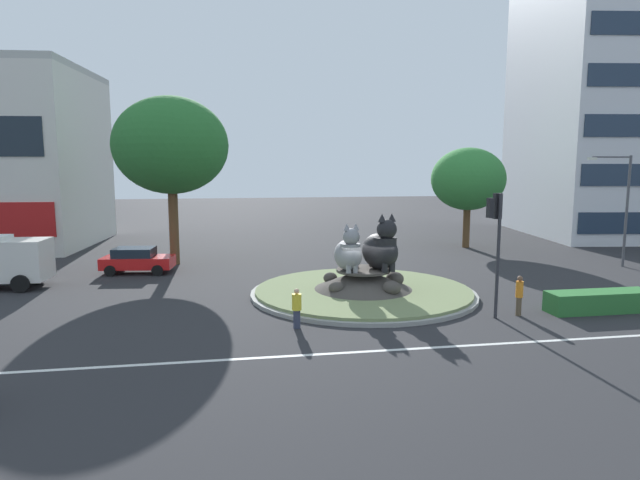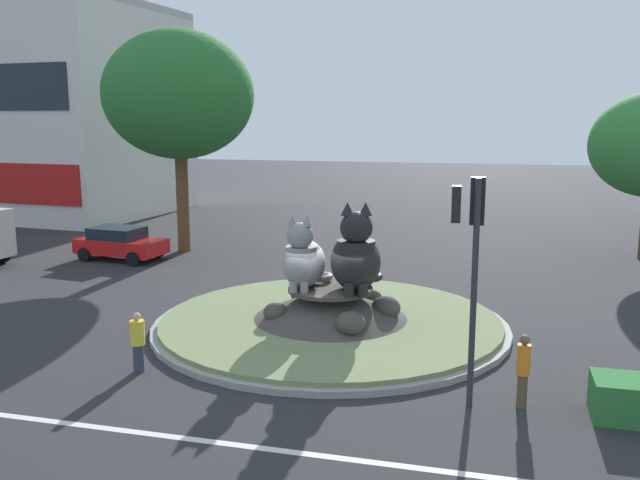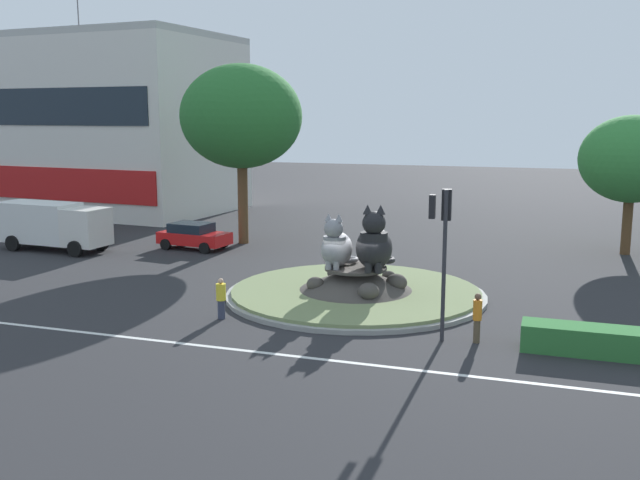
{
  "view_description": "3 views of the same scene",
  "coord_description": "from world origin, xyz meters",
  "px_view_note": "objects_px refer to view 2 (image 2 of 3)",
  "views": [
    {
      "loc": [
        -6.46,
        -25.38,
        6.35
      ],
      "look_at": [
        -2.26,
        -0.65,
        2.87
      ],
      "focal_mm": 30.52,
      "sensor_mm": 36.0,
      "label": 1
    },
    {
      "loc": [
        4.78,
        -19.73,
        6.46
      ],
      "look_at": [
        -0.56,
        0.87,
        2.6
      ],
      "focal_mm": 37.87,
      "sensor_mm": 36.0,
      "label": 2
    },
    {
      "loc": [
        7.95,
        -28.4,
        7.63
      ],
      "look_at": [
        -1.86,
        0.79,
        2.21
      ],
      "focal_mm": 39.97,
      "sensor_mm": 36.0,
      "label": 3
    }
  ],
  "objects_px": {
    "cat_statue_grey": "(304,261)",
    "parked_car_right": "(120,243)",
    "cat_statue_black": "(356,258)",
    "second_tree_near_tower": "(179,95)",
    "pedestrian_orange_shirt": "(523,369)",
    "pedestrian_yellow_shirt": "(138,341)",
    "shophouse_block": "(11,112)",
    "traffic_light_mast": "(472,241)"
  },
  "relations": [
    {
      "from": "cat_statue_grey",
      "to": "parked_car_right",
      "type": "bearing_deg",
      "value": -128.22
    },
    {
      "from": "cat_statue_black",
      "to": "second_tree_near_tower",
      "type": "height_order",
      "value": "second_tree_near_tower"
    },
    {
      "from": "cat_statue_black",
      "to": "pedestrian_orange_shirt",
      "type": "distance_m",
      "value": 6.7
    },
    {
      "from": "second_tree_near_tower",
      "to": "pedestrian_yellow_shirt",
      "type": "relative_size",
      "value": 6.72
    },
    {
      "from": "shophouse_block",
      "to": "pedestrian_orange_shirt",
      "type": "bearing_deg",
      "value": -32.75
    },
    {
      "from": "shophouse_block",
      "to": "traffic_light_mast",
      "type": "bearing_deg",
      "value": -33.89
    },
    {
      "from": "traffic_light_mast",
      "to": "pedestrian_yellow_shirt",
      "type": "xyz_separation_m",
      "value": [
        -8.26,
        -0.08,
        -2.98
      ]
    },
    {
      "from": "cat_statue_grey",
      "to": "second_tree_near_tower",
      "type": "bearing_deg",
      "value": -141.94
    },
    {
      "from": "second_tree_near_tower",
      "to": "pedestrian_orange_shirt",
      "type": "bearing_deg",
      "value": -43.91
    },
    {
      "from": "second_tree_near_tower",
      "to": "parked_car_right",
      "type": "distance_m",
      "value": 7.48
    },
    {
      "from": "pedestrian_orange_shirt",
      "to": "pedestrian_yellow_shirt",
      "type": "relative_size",
      "value": 1.09
    },
    {
      "from": "cat_statue_black",
      "to": "pedestrian_yellow_shirt",
      "type": "xyz_separation_m",
      "value": [
        -4.74,
        -4.7,
        -1.48
      ]
    },
    {
      "from": "second_tree_near_tower",
      "to": "cat_statue_black",
      "type": "bearing_deg",
      "value": -44.06
    },
    {
      "from": "traffic_light_mast",
      "to": "parked_car_right",
      "type": "xyz_separation_m",
      "value": [
        -16.17,
        12.33,
        -3.0
      ]
    },
    {
      "from": "cat_statue_black",
      "to": "pedestrian_yellow_shirt",
      "type": "relative_size",
      "value": 1.87
    },
    {
      "from": "cat_statue_grey",
      "to": "shophouse_block",
      "type": "height_order",
      "value": "shophouse_block"
    },
    {
      "from": "shophouse_block",
      "to": "pedestrian_yellow_shirt",
      "type": "height_order",
      "value": "shophouse_block"
    },
    {
      "from": "cat_statue_black",
      "to": "shophouse_block",
      "type": "bearing_deg",
      "value": -139.03
    },
    {
      "from": "cat_statue_grey",
      "to": "parked_car_right",
      "type": "xyz_separation_m",
      "value": [
        -11.02,
        7.77,
        -1.35
      ]
    },
    {
      "from": "traffic_light_mast",
      "to": "shophouse_block",
      "type": "xyz_separation_m",
      "value": [
        -32.42,
        25.94,
        3.07
      ]
    },
    {
      "from": "traffic_light_mast",
      "to": "pedestrian_orange_shirt",
      "type": "distance_m",
      "value": 3.12
    },
    {
      "from": "second_tree_near_tower",
      "to": "parked_car_right",
      "type": "bearing_deg",
      "value": -125.68
    },
    {
      "from": "pedestrian_yellow_shirt",
      "to": "parked_car_right",
      "type": "relative_size",
      "value": 0.37
    },
    {
      "from": "traffic_light_mast",
      "to": "parked_car_right",
      "type": "bearing_deg",
      "value": 50.17
    },
    {
      "from": "cat_statue_grey",
      "to": "cat_statue_black",
      "type": "distance_m",
      "value": 1.64
    },
    {
      "from": "cat_statue_black",
      "to": "second_tree_near_tower",
      "type": "distance_m",
      "value": 15.82
    },
    {
      "from": "traffic_light_mast",
      "to": "pedestrian_orange_shirt",
      "type": "xyz_separation_m",
      "value": [
        1.23,
        0.1,
        -2.87
      ]
    },
    {
      "from": "traffic_light_mast",
      "to": "pedestrian_yellow_shirt",
      "type": "height_order",
      "value": "traffic_light_mast"
    },
    {
      "from": "second_tree_near_tower",
      "to": "parked_car_right",
      "type": "height_order",
      "value": "second_tree_near_tower"
    },
    {
      "from": "cat_statue_black",
      "to": "parked_car_right",
      "type": "xyz_separation_m",
      "value": [
        -12.65,
        7.72,
        -1.51
      ]
    },
    {
      "from": "cat_statue_grey",
      "to": "traffic_light_mast",
      "type": "xyz_separation_m",
      "value": [
        5.15,
        -4.57,
        1.65
      ]
    },
    {
      "from": "shophouse_block",
      "to": "pedestrian_yellow_shirt",
      "type": "xyz_separation_m",
      "value": [
        24.16,
        -26.02,
        -6.04
      ]
    },
    {
      "from": "second_tree_near_tower",
      "to": "pedestrian_orange_shirt",
      "type": "distance_m",
      "value": 22.48
    },
    {
      "from": "cat_statue_grey",
      "to": "pedestrian_yellow_shirt",
      "type": "distance_m",
      "value": 5.75
    },
    {
      "from": "shophouse_block",
      "to": "second_tree_near_tower",
      "type": "relative_size",
      "value": 2.17
    },
    {
      "from": "shophouse_block",
      "to": "parked_car_right",
      "type": "bearing_deg",
      "value": -35.17
    },
    {
      "from": "pedestrian_yellow_shirt",
      "to": "parked_car_right",
      "type": "height_order",
      "value": "pedestrian_yellow_shirt"
    },
    {
      "from": "cat_statue_grey",
      "to": "parked_car_right",
      "type": "distance_m",
      "value": 13.55
    },
    {
      "from": "traffic_light_mast",
      "to": "second_tree_near_tower",
      "type": "bearing_deg",
      "value": 41.04
    },
    {
      "from": "cat_statue_black",
      "to": "parked_car_right",
      "type": "distance_m",
      "value": 14.89
    },
    {
      "from": "cat_statue_grey",
      "to": "parked_car_right",
      "type": "height_order",
      "value": "cat_statue_grey"
    },
    {
      "from": "traffic_light_mast",
      "to": "shophouse_block",
      "type": "distance_m",
      "value": 41.64
    }
  ]
}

